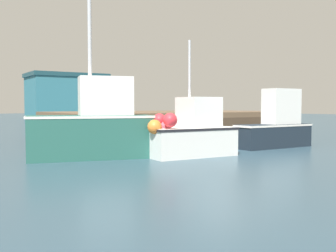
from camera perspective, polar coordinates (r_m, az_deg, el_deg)
The scene contains 7 objects.
ground at distance 15.17m, azimuth 7.93°, elevation -3.95°, with size 120.00×160.00×0.10m.
pier at distance 20.32m, azimuth 0.53°, elevation 1.39°, with size 11.82×6.91×1.45m.
fishing_boat_near_left at distance 13.40m, azimuth -10.69°, elevation -0.10°, with size 4.34×2.34×5.59m.
fishing_boat_near_right at distance 13.84m, azimuth 3.04°, elevation -1.03°, with size 3.41×1.86×4.05m.
fishing_boat_mid at distance 17.28m, azimuth 15.41°, elevation 0.06°, with size 3.65×1.06×2.49m.
rowboat at distance 19.08m, azimuth 16.31°, elevation -1.93°, with size 1.94×0.61×0.40m.
warehouse at distance 52.34m, azimuth -14.50°, elevation 4.17°, with size 9.52×6.40×5.81m.
Camera 1 is at (-9.69, -11.53, 1.78)m, focal length 42.04 mm.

